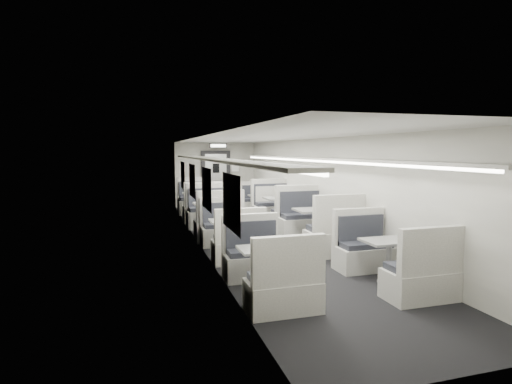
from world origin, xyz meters
TOP-DOWN VIEW (x-y plane):
  - room at (0.00, 0.00)m, footprint 3.24×12.24m
  - booth_left_a at (-1.00, 3.64)m, footprint 1.11×2.25m
  - booth_left_b at (-1.00, 1.11)m, footprint 1.11×2.25m
  - booth_left_c at (-1.00, -0.91)m, footprint 0.97×1.97m
  - booth_left_d at (-1.00, -3.36)m, footprint 0.97×1.96m
  - booth_right_a at (1.00, 3.32)m, footprint 0.97×1.97m
  - booth_right_b at (1.00, 1.42)m, footprint 1.16×2.35m
  - booth_right_c at (1.00, -0.82)m, footprint 1.15×2.34m
  - booth_right_d at (1.00, -3.49)m, footprint 0.99×2.01m
  - passenger at (-0.81, 3.10)m, footprint 0.62×0.51m
  - window_a at (-1.49, 3.40)m, footprint 0.02×1.18m
  - window_b at (-1.49, 1.20)m, footprint 0.02×1.18m
  - window_c at (-1.49, -1.00)m, footprint 0.02×1.18m
  - window_d at (-1.49, -3.20)m, footprint 0.02×1.18m
  - luggage_rack_left at (-1.24, -0.30)m, footprint 0.46×10.40m
  - luggage_rack_right at (1.24, -0.30)m, footprint 0.46×10.40m
  - vestibule_door at (0.00, 5.93)m, footprint 1.10×0.13m
  - exit_sign at (0.00, 5.44)m, footprint 0.62×0.12m
  - wall_notice at (0.75, 5.92)m, footprint 0.32×0.02m

SIDE VIEW (x-z plane):
  - booth_left_d at x=-1.00m, z-range -0.17..0.87m
  - booth_right_a at x=1.00m, z-range -0.17..0.88m
  - booth_left_c at x=-1.00m, z-range -0.17..0.88m
  - booth_right_d at x=1.00m, z-range -0.18..0.90m
  - booth_left_b at x=-1.00m, z-range -0.20..1.00m
  - booth_left_a at x=-1.00m, z-range -0.20..1.01m
  - booth_right_c at x=1.00m, z-range -0.21..1.04m
  - booth_right_b at x=1.00m, z-range -0.21..1.05m
  - passenger at x=-0.81m, z-range 0.00..1.46m
  - vestibule_door at x=0.00m, z-range -0.01..2.09m
  - room at x=0.00m, z-range -0.12..2.52m
  - window_a at x=-1.49m, z-range 0.93..1.77m
  - window_b at x=-1.49m, z-range 0.93..1.77m
  - window_c at x=-1.49m, z-range 0.93..1.77m
  - window_d at x=-1.49m, z-range 0.93..1.77m
  - wall_notice at x=0.75m, z-range 1.30..1.70m
  - luggage_rack_left at x=-1.24m, z-range 1.87..1.96m
  - luggage_rack_right at x=1.24m, z-range 1.87..1.96m
  - exit_sign at x=0.00m, z-range 2.20..2.36m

